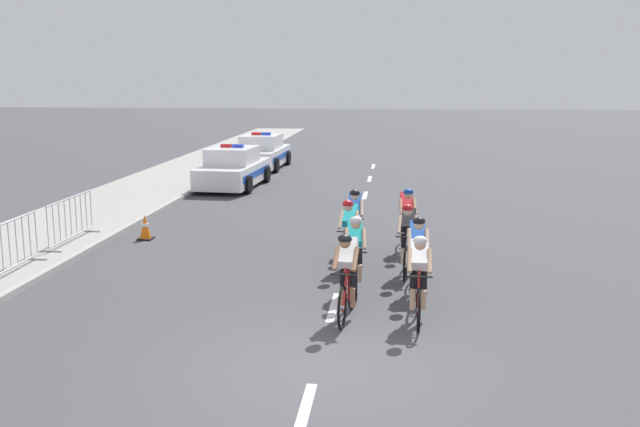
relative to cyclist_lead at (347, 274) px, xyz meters
name	(u,v)px	position (x,y,z in m)	size (l,w,h in m)	color
ground_plane	(316,369)	(-0.28, -2.12, -0.79)	(160.00, 160.00, 0.00)	#424247
sidewalk_slab	(139,193)	(-8.03, 11.88, -0.73)	(3.63, 60.00, 0.12)	gray
kerb_edge	(188,194)	(-6.29, 11.88, -0.72)	(0.16, 60.00, 0.13)	#9E9E99
lane_markings_centre	(359,218)	(-0.28, 8.59, -0.78)	(0.14, 25.60, 0.01)	white
cyclist_lead	(347,274)	(0.00, 0.00, 0.00)	(0.45, 1.72, 1.56)	black
cyclist_second	(419,276)	(1.18, 0.00, 0.00)	(0.42, 1.72, 1.56)	black
cyclist_third	(355,252)	(0.04, 1.48, 0.00)	(0.45, 1.72, 1.56)	black
cyclist_fourth	(417,253)	(1.19, 1.54, 0.00)	(0.42, 1.72, 1.56)	black
cyclist_fifth	(350,232)	(-0.17, 3.17, 0.00)	(0.45, 1.72, 1.56)	black
cyclist_sixth	(408,238)	(1.04, 2.82, 0.00)	(0.44, 1.72, 1.56)	black
cyclist_seventh	(354,220)	(-0.15, 4.53, 0.00)	(0.43, 1.72, 1.56)	black
cyclist_eighth	(407,218)	(1.04, 4.81, 0.00)	(0.44, 1.72, 1.56)	black
police_car_nearest	(233,169)	(-5.17, 13.88, -0.11)	(2.18, 4.49, 1.59)	white
police_car_second	(262,153)	(-5.16, 19.42, -0.11)	(2.11, 4.45, 1.59)	white
crowd_barrier_front	(9,248)	(-6.87, 1.64, -0.14)	(0.58, 2.32, 1.07)	#B7BABF
crowd_barrier_middle	(71,220)	(-6.93, 4.46, -0.14)	(0.51, 2.32, 1.07)	#B7BABF
traffic_cone_near	(145,227)	(-5.43, 5.34, -0.48)	(0.36, 0.36, 0.64)	black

